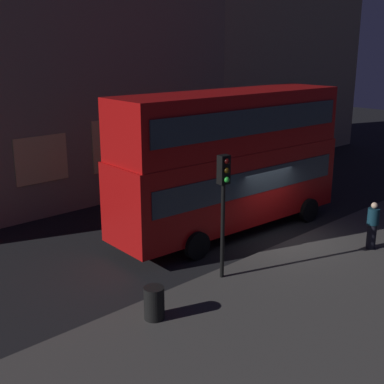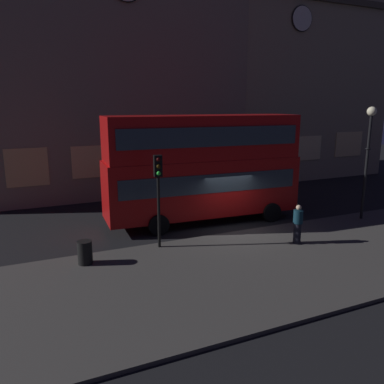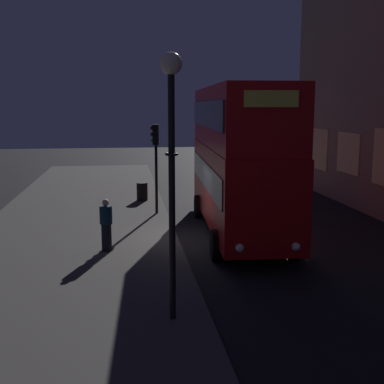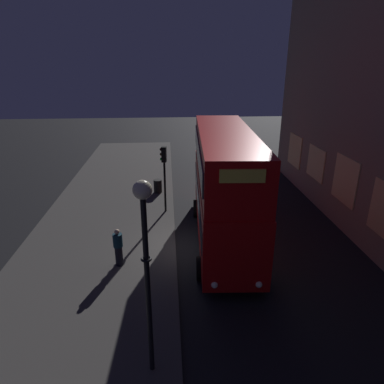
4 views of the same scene
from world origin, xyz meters
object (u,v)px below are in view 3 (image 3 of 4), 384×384
(double_decker_bus, at_px, (239,153))
(litter_bin, at_px, (142,191))
(street_lamp, at_px, (172,137))
(traffic_light_near_kerb, at_px, (156,150))
(pedestrian, at_px, (106,225))

(double_decker_bus, bearing_deg, litter_bin, -149.32)
(double_decker_bus, relative_size, litter_bin, 11.40)
(street_lamp, bearing_deg, litter_bin, -179.46)
(double_decker_bus, relative_size, traffic_light_near_kerb, 2.61)
(pedestrian, bearing_deg, litter_bin, 106.22)
(pedestrian, bearing_deg, street_lamp, -47.77)
(litter_bin, bearing_deg, pedestrian, -9.69)
(double_decker_bus, relative_size, street_lamp, 1.77)
(traffic_light_near_kerb, height_order, litter_bin, traffic_light_near_kerb)
(pedestrian, distance_m, litter_bin, 8.65)
(double_decker_bus, bearing_deg, traffic_light_near_kerb, -136.36)
(pedestrian, bearing_deg, traffic_light_near_kerb, 96.29)
(double_decker_bus, distance_m, street_lamp, 8.26)
(double_decker_bus, height_order, traffic_light_near_kerb, double_decker_bus)
(traffic_light_near_kerb, distance_m, litter_bin, 3.86)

